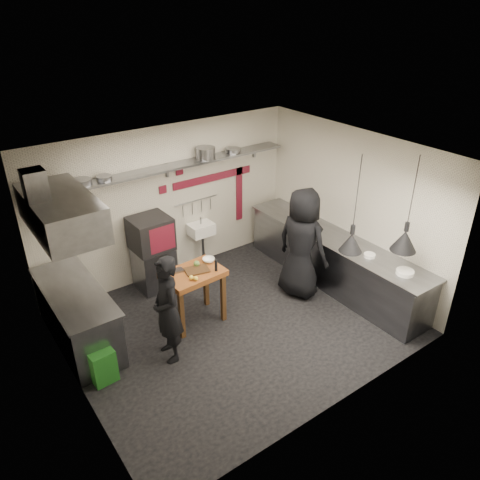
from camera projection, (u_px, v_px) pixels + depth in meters
floor at (236, 324)px, 7.54m from camera, size 5.00×5.00×0.00m
ceiling at (235, 157)px, 6.23m from camera, size 5.00×5.00×0.00m
wall_back at (169, 203)px, 8.40m from camera, size 5.00×0.04×2.80m
wall_front at (341, 320)px, 5.38m from camera, size 5.00×0.04×2.80m
wall_left at (66, 307)px, 5.60m from camera, size 0.04×4.20×2.80m
wall_right at (352, 208)px, 8.18m from camera, size 0.04×4.20×2.80m
red_band_horiz at (213, 177)px, 8.74m from camera, size 1.70×0.02×0.14m
red_band_vert at (239, 194)px, 9.28m from camera, size 0.14×0.02×1.10m
red_tile_a at (179, 171)px, 8.25m from camera, size 0.14×0.02×0.14m
red_tile_b at (163, 190)px, 8.20m from camera, size 0.14×0.02×0.14m
back_shelf at (170, 167)px, 7.93m from camera, size 4.60×0.34×0.04m
shelf_bracket_left at (55, 195)px, 7.11m from camera, size 0.04×0.06×0.24m
shelf_bracket_mid at (167, 170)px, 8.09m from camera, size 0.04×0.06×0.24m
shelf_bracket_right at (254, 151)px, 9.07m from camera, size 0.04×0.06×0.24m
pan_far_left at (82, 182)px, 7.12m from camera, size 0.38×0.38×0.09m
pan_mid_left at (104, 178)px, 7.31m from camera, size 0.29×0.29×0.07m
stock_pot at (205, 153)px, 8.24m from camera, size 0.39×0.39×0.20m
pan_right at (233, 150)px, 8.57m from camera, size 0.33×0.33×0.08m
oven_stand at (154, 267)px, 8.36m from camera, size 0.65×0.60×0.80m
combi_oven at (151, 233)px, 8.00m from camera, size 0.67×0.63×0.58m
oven_door at (162, 239)px, 7.83m from camera, size 0.47×0.04×0.46m
oven_glass at (161, 238)px, 7.86m from camera, size 0.37×0.03×0.34m
hand_sink at (201, 229)px, 8.84m from camera, size 0.46×0.34×0.22m
sink_tap at (201, 221)px, 8.76m from camera, size 0.03×0.03×0.14m
sink_drain at (203, 250)px, 9.02m from camera, size 0.06×0.06×0.66m
utensil_rail at (196, 200)px, 8.69m from camera, size 0.90×0.02×0.02m
counter_right at (333, 261)px, 8.44m from camera, size 0.70×3.80×0.90m
counter_right_top at (336, 238)px, 8.23m from camera, size 0.76×3.90×0.03m
plate_stack at (405, 272)px, 7.13m from camera, size 0.32×0.32×0.07m
small_bowl_right at (369, 255)px, 7.61m from camera, size 0.25×0.25×0.05m
counter_left at (78, 317)px, 6.98m from camera, size 0.70×1.90×0.90m
counter_left_top at (73, 291)px, 6.76m from camera, size 0.76×2.00×0.03m
extractor_hood at (61, 213)px, 6.21m from camera, size 0.78×1.60×0.50m
hood_duct at (36, 189)px, 5.89m from camera, size 0.28×0.28×0.50m
green_bin at (102, 365)px, 6.37m from camera, size 0.35×0.35×0.50m
prep_table at (194, 296)px, 7.44m from camera, size 0.96×0.70×0.92m
cutting_board at (197, 270)px, 7.25m from camera, size 0.41×0.34×0.02m
pepper_mill at (216, 265)px, 7.20m from camera, size 0.05×0.05×0.20m
lemon_a at (191, 278)px, 7.00m from camera, size 0.09×0.09×0.07m
lemon_b at (196, 278)px, 6.99m from camera, size 0.09×0.09×0.07m
veg_ball at (197, 264)px, 7.34m from camera, size 0.11×0.11×0.10m
steel_tray at (177, 271)px, 7.22m from camera, size 0.21×0.16×0.03m
bowl at (209, 260)px, 7.48m from camera, size 0.24×0.24×0.06m
heat_lamp_near at (356, 205)px, 6.69m from camera, size 0.45×0.45×1.51m
heat_lamp_far at (411, 205)px, 6.67m from camera, size 0.50×0.50×1.48m
chef_left at (167, 310)px, 6.52m from camera, size 0.46×0.64×1.64m
chef_right at (302, 244)px, 7.91m from camera, size 0.82×1.07×1.97m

